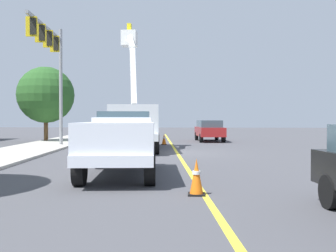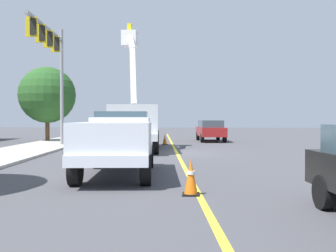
{
  "view_description": "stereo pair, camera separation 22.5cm",
  "coord_description": "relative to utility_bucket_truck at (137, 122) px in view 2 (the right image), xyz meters",
  "views": [
    {
      "loc": [
        -20.18,
        -0.83,
        1.8
      ],
      "look_at": [
        1.43,
        0.58,
        1.4
      ],
      "focal_mm": 40.85,
      "sensor_mm": 36.0,
      "label": 1
    },
    {
      "loc": [
        -20.16,
        -1.05,
        1.8
      ],
      "look_at": [
        1.43,
        0.58,
        1.4
      ],
      "focal_mm": 40.85,
      "sensor_mm": 36.0,
      "label": 2
    }
  ],
  "objects": [
    {
      "name": "ground",
      "position": [
        -2.01,
        -2.47,
        -1.62
      ],
      "size": [
        120.0,
        120.0,
        0.0
      ],
      "primitive_type": "plane",
      "color": "#47474C"
    },
    {
      "name": "sidewalk_far_side",
      "position": [
        -2.84,
        5.88,
        -1.56
      ],
      "size": [
        60.06,
        9.49,
        0.12
      ],
      "primitive_type": "cube",
      "rotation": [
        0.0,
        0.0,
        0.1
      ],
      "color": "#B2ADA3",
      "rests_on": "ground"
    },
    {
      "name": "lane_centre_stripe",
      "position": [
        -2.01,
        -2.47,
        -1.62
      ],
      "size": [
        49.77,
        5.09,
        0.01
      ],
      "primitive_type": "cube",
      "rotation": [
        0.0,
        0.0,
        0.1
      ],
      "color": "yellow",
      "rests_on": "ground"
    },
    {
      "name": "utility_bucket_truck",
      "position": [
        0.0,
        0.0,
        0.0
      ],
      "size": [
        8.41,
        3.3,
        7.59
      ],
      "color": "silver",
      "rests_on": "ground"
    },
    {
      "name": "service_pickup_truck",
      "position": [
        -10.26,
        -1.03,
        -0.51
      ],
      "size": [
        5.78,
        2.64,
        2.06
      ],
      "color": "white",
      "rests_on": "ground"
    },
    {
      "name": "passing_minivan",
      "position": [
        8.73,
        -4.62,
        -0.65
      ],
      "size": [
        4.96,
        2.36,
        1.69
      ],
      "color": "maroon",
      "rests_on": "ground"
    },
    {
      "name": "traffic_cone_leading",
      "position": [
        -13.19,
        -3.39,
        -1.2
      ],
      "size": [
        0.4,
        0.4,
        0.86
      ],
      "color": "black",
      "rests_on": "ground"
    },
    {
      "name": "traffic_cone_mid_front",
      "position": [
        4.39,
        -1.29,
        -1.25
      ],
      "size": [
        0.4,
        0.4,
        0.77
      ],
      "color": "black",
      "rests_on": "ground"
    },
    {
      "name": "traffic_signal_mast",
      "position": [
        0.26,
        5.16,
        3.99
      ],
      "size": [
        6.75,
        1.01,
        7.72
      ],
      "color": "gray",
      "rests_on": "ground"
    },
    {
      "name": "street_tree_right",
      "position": [
        6.77,
        8.1,
        2.04
      ],
      "size": [
        4.36,
        4.36,
        5.85
      ],
      "color": "brown",
      "rests_on": "ground"
    }
  ]
}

